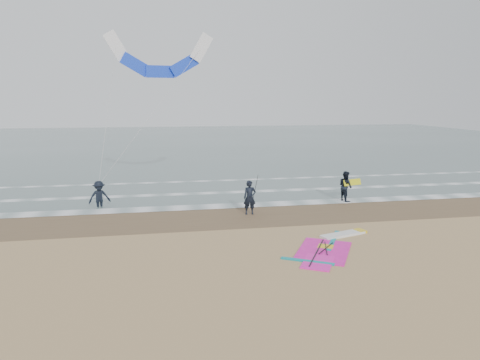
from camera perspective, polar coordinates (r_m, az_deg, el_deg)
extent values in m
plane|color=tan|center=(18.46, 6.23, -9.46)|extent=(120.00, 120.00, 0.00)
cube|color=#47605E|center=(65.11, -5.76, 5.00)|extent=(120.00, 80.00, 0.02)
cube|color=brown|center=(24.00, 2.19, -4.64)|extent=(120.00, 5.00, 0.01)
cube|color=white|center=(26.08, 1.16, -3.33)|extent=(120.00, 1.20, 0.02)
cube|color=white|center=(29.72, -0.28, -1.60)|extent=(120.00, 0.70, 0.02)
cube|color=white|center=(34.07, -1.59, -0.02)|extent=(120.00, 0.50, 0.01)
cube|color=white|center=(20.96, 13.54, -7.06)|extent=(2.39, 1.27, 0.11)
cube|color=yellow|center=(21.66, 15.69, -6.58)|extent=(0.57, 0.66, 0.12)
cube|color=#FF20B2|center=(18.72, 11.07, -9.24)|extent=(3.26, 3.60, 0.04)
cube|color=#FF20B2|center=(17.43, 10.35, -10.73)|extent=(1.81, 2.01, 0.04)
cube|color=#0C8C99|center=(20.12, 12.32, -7.86)|extent=(1.67, 2.68, 0.05)
cube|color=#0C8C99|center=(17.47, 8.97, -10.63)|extent=(1.96, 1.25, 0.05)
cube|color=yellow|center=(19.23, 11.35, -8.70)|extent=(0.84, 0.81, 0.05)
cylinder|color=black|center=(18.42, 10.19, -9.45)|extent=(1.72, 2.93, 0.06)
cylinder|color=black|center=(18.94, 11.41, -8.87)|extent=(1.15, 1.27, 0.04)
cylinder|color=black|center=(18.94, 11.41, -8.87)|extent=(0.55, 1.61, 0.04)
imported|color=black|center=(23.86, 1.31, -2.36)|extent=(0.71, 0.48, 1.92)
imported|color=black|center=(27.78, 13.89, -0.81)|extent=(0.92, 1.08, 1.93)
imported|color=black|center=(26.78, -18.28, -1.44)|extent=(1.42, 1.06, 1.95)
cylinder|color=black|center=(23.82, 2.02, -1.28)|extent=(0.17, 0.86, 1.82)
cube|color=yellow|center=(27.80, 14.75, -0.30)|extent=(1.30, 0.51, 0.39)
cube|color=white|center=(29.56, -16.21, 16.81)|extent=(1.60, 0.31, 1.98)
cube|color=blue|center=(29.36, -13.78, 14.71)|extent=(1.98, 0.37, 1.60)
cube|color=blue|center=(29.29, -10.58, 14.02)|extent=(1.83, 0.35, 0.78)
cube|color=blue|center=(29.36, -7.44, 14.92)|extent=(1.98, 0.37, 1.60)
cube|color=white|center=(29.55, -5.16, 17.18)|extent=(1.60, 0.31, 1.98)
cylinder|color=beige|center=(27.80, -17.24, 8.52)|extent=(1.12, 3.30, 8.38)
cylinder|color=beige|center=(27.61, -11.56, 8.77)|extent=(6.56, 3.30, 8.39)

